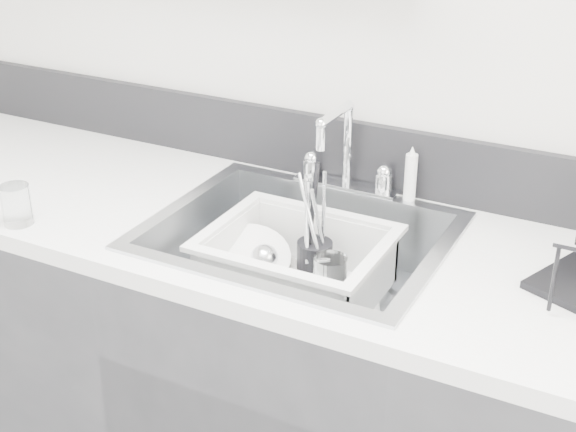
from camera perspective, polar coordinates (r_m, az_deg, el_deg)
The scene contains 12 objects.
counter_run at distance 1.99m, azimuth 0.68°, elevation -12.97°, with size 3.20×0.62×0.92m.
backsplash at distance 1.96m, azimuth 4.74°, elevation 4.50°, with size 3.20×0.02×0.16m, color black.
sink at distance 1.78m, azimuth 0.75°, elevation -3.70°, with size 0.64×0.52×0.20m, color silver, non-canonical shape.
faucet at distance 1.92m, azimuth 4.10°, elevation 3.45°, with size 0.26×0.18×0.23m.
side_sprayer at distance 1.87m, azimuth 8.72°, elevation 2.92°, with size 0.03×0.03×0.14m, color silver.
wash_tub at distance 1.79m, azimuth 0.64°, elevation -3.60°, with size 0.40×0.32×0.15m, color silver, non-canonical shape.
plate_stack at distance 1.86m, azimuth -2.60°, elevation -3.74°, with size 0.24×0.24×0.09m.
utensil_cup at distance 1.83m, azimuth 1.89°, elevation -3.05°, with size 0.08×0.08×0.27m.
ladle at distance 1.80m, azimuth -0.99°, elevation -4.39°, with size 0.25×0.09×0.07m, color silver, non-canonical shape.
tumbler_in_tub at distance 1.76m, azimuth 3.01°, elevation -4.49°, with size 0.07×0.07×0.11m, color white.
tumbler_counter at distance 1.86m, azimuth -18.76°, elevation 0.76°, with size 0.07×0.07×0.09m, color white.
bowl_small at distance 1.73m, azimuth 2.74°, elevation -6.46°, with size 0.11×0.11×0.03m, color white.
Camera 1 is at (0.70, -0.19, 1.72)m, focal length 50.00 mm.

